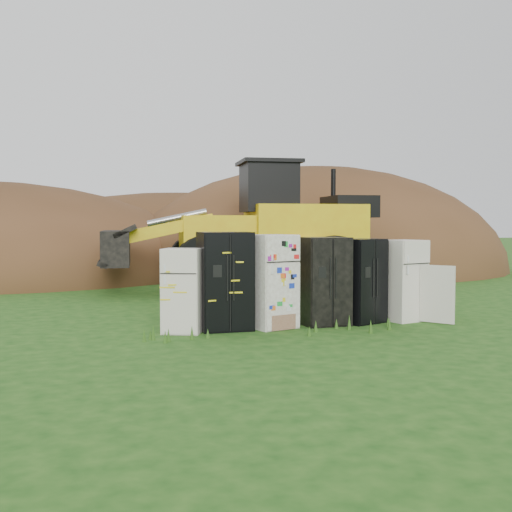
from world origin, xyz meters
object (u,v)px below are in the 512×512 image
Objects in this scene: fridge_dark_mid at (324,281)px; fridge_black_right at (360,281)px; fridge_open_door at (403,280)px; wheel_loader at (236,226)px; fridge_leftmost at (183,291)px; fridge_black_side at (225,281)px; fridge_sticker at (272,281)px.

fridge_black_right is at bearing 2.62° from fridge_dark_mid.
fridge_dark_mid is at bearing 166.05° from fridge_open_door.
fridge_dark_mid is 0.22× the size of wheel_loader.
fridge_dark_mid is 1.02× the size of fridge_black_right.
wheel_loader is at bearing 89.80° from fridge_leftmost.
fridge_black_side is 1.11× the size of fridge_open_door.
wheel_loader is at bearing 73.65° from fridge_black_side.
fridge_leftmost is at bearing 166.03° from fridge_open_door.
fridge_dark_mid reaches higher than fridge_leftmost.
fridge_black_right is 6.43m from wheel_loader.
fridge_black_right is (0.82, 0.05, -0.02)m from fridge_dark_mid.
fridge_sticker is 1.08× the size of fridge_open_door.
fridge_sticker is (1.74, 0.01, 0.12)m from fridge_leftmost.
fridge_black_side is at bearing 160.47° from fridge_sticker.
fridge_open_door reaches higher than fridge_leftmost.
fridge_sticker reaches higher than fridge_black_right.
fridge_black_side reaches higher than fridge_dark_mid.
fridge_open_door is (1.79, 0.01, -0.04)m from fridge_dark_mid.
fridge_black_right reaches higher than fridge_leftmost.
fridge_black_right is at bearing 25.06° from fridge_leftmost.
fridge_sticker is at bearing 166.06° from fridge_open_door.
fridge_sticker is 2.90m from fridge_open_door.
fridge_open_door is 0.21× the size of wheel_loader.
fridge_black_right is (2.84, 0.00, -0.07)m from fridge_black_side.
fridge_open_door is at bearing 1.13° from fridge_black_side.
fridge_open_door is at bearing 24.43° from fridge_leftmost.
fridge_black_side is at bearing -100.72° from wheel_loader.
fridge_black_side is at bearing 159.30° from fridge_black_right.
fridge_dark_mid is (2.86, 0.02, 0.09)m from fridge_leftmost.
fridge_sticker is 1.12m from fridge_dark_mid.
fridge_sticker is 1.03× the size of fridge_dark_mid.
fridge_black_right is (3.67, 0.06, 0.07)m from fridge_leftmost.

